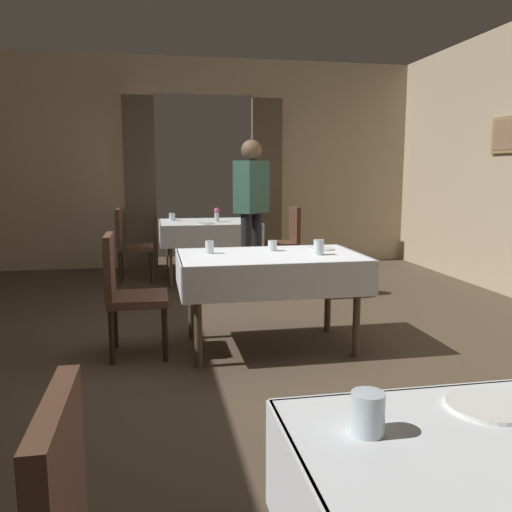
{
  "coord_description": "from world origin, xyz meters",
  "views": [
    {
      "loc": [
        -0.74,
        -3.8,
        1.38
      ],
      "look_at": [
        0.01,
        0.13,
        0.75
      ],
      "focal_mm": 37.58,
      "sensor_mm": 36.0,
      "label": 1
    }
  ],
  "objects_px": {
    "dining_table_mid": "(270,266)",
    "plate_mid_d": "(322,249)",
    "glass_mid_c": "(209,247)",
    "glass_mid_b": "(319,247)",
    "chair_far_left": "(129,241)",
    "plate_far_b": "(205,223)",
    "glass_near_a": "(368,413)",
    "person_waiter_by_doorway": "(251,206)",
    "flower_vase_far": "(217,214)",
    "plate_near_c": "(488,406)",
    "chair_far_right": "(286,238)",
    "dining_table_far": "(209,228)",
    "glass_mid_a": "(272,246)",
    "glass_far_c": "(172,217)",
    "chair_mid_left": "(127,289)"
  },
  "relations": [
    {
      "from": "dining_table_mid",
      "to": "plate_mid_d",
      "type": "xyz_separation_m",
      "value": [
        0.48,
        0.17,
        0.1
      ]
    },
    {
      "from": "dining_table_mid",
      "to": "glass_mid_c",
      "type": "bearing_deg",
      "value": 165.28
    },
    {
      "from": "glass_mid_b",
      "to": "plate_mid_d",
      "type": "xyz_separation_m",
      "value": [
        0.11,
        0.27,
        -0.05
      ]
    },
    {
      "from": "chair_far_left",
      "to": "plate_far_b",
      "type": "xyz_separation_m",
      "value": [
        0.94,
        -0.3,
        0.24
      ]
    },
    {
      "from": "glass_near_a",
      "to": "person_waiter_by_doorway",
      "type": "height_order",
      "value": "person_waiter_by_doorway"
    },
    {
      "from": "dining_table_mid",
      "to": "plate_mid_d",
      "type": "height_order",
      "value": "plate_mid_d"
    },
    {
      "from": "chair_far_left",
      "to": "flower_vase_far",
      "type": "relative_size",
      "value": 5.13
    },
    {
      "from": "plate_near_c",
      "to": "person_waiter_by_doorway",
      "type": "relative_size",
      "value": 0.13
    },
    {
      "from": "chair_far_right",
      "to": "glass_mid_b",
      "type": "bearing_deg",
      "value": -99.15
    },
    {
      "from": "dining_table_far",
      "to": "chair_far_right",
      "type": "height_order",
      "value": "chair_far_right"
    },
    {
      "from": "glass_mid_b",
      "to": "flower_vase_far",
      "type": "relative_size",
      "value": 0.65
    },
    {
      "from": "dining_table_mid",
      "to": "chair_far_right",
      "type": "distance_m",
      "value": 2.95
    },
    {
      "from": "plate_near_c",
      "to": "person_waiter_by_doorway",
      "type": "xyz_separation_m",
      "value": [
        0.15,
        4.43,
        0.27
      ]
    },
    {
      "from": "dining_table_far",
      "to": "plate_near_c",
      "type": "height_order",
      "value": "plate_near_c"
    },
    {
      "from": "glass_mid_b",
      "to": "glass_near_a",
      "type": "bearing_deg",
      "value": -105.04
    },
    {
      "from": "dining_table_far",
      "to": "glass_mid_a",
      "type": "xyz_separation_m",
      "value": [
        0.24,
        -2.73,
        0.14
      ]
    },
    {
      "from": "glass_mid_b",
      "to": "glass_far_c",
      "type": "distance_m",
      "value": 3.36
    },
    {
      "from": "dining_table_mid",
      "to": "dining_table_far",
      "type": "relative_size",
      "value": 1.12
    },
    {
      "from": "chair_far_right",
      "to": "flower_vase_far",
      "type": "xyz_separation_m",
      "value": [
        -0.92,
        -0.03,
        0.33
      ]
    },
    {
      "from": "dining_table_mid",
      "to": "flower_vase_far",
      "type": "xyz_separation_m",
      "value": [
        -0.09,
        2.8,
        0.19
      ]
    },
    {
      "from": "glass_mid_c",
      "to": "flower_vase_far",
      "type": "height_order",
      "value": "flower_vase_far"
    },
    {
      "from": "dining_table_far",
      "to": "glass_far_c",
      "type": "height_order",
      "value": "glass_far_c"
    },
    {
      "from": "plate_near_c",
      "to": "chair_far_left",
      "type": "bearing_deg",
      "value": 101.97
    },
    {
      "from": "chair_far_right",
      "to": "glass_mid_b",
      "type": "xyz_separation_m",
      "value": [
        -0.47,
        -2.93,
        0.29
      ]
    },
    {
      "from": "glass_mid_a",
      "to": "glass_far_c",
      "type": "bearing_deg",
      "value": 103.44
    },
    {
      "from": "dining_table_mid",
      "to": "glass_mid_c",
      "type": "distance_m",
      "value": 0.5
    },
    {
      "from": "dining_table_mid",
      "to": "chair_far_left",
      "type": "bearing_deg",
      "value": 112.78
    },
    {
      "from": "plate_near_c",
      "to": "glass_mid_c",
      "type": "distance_m",
      "value": 2.95
    },
    {
      "from": "dining_table_mid",
      "to": "flower_vase_far",
      "type": "relative_size",
      "value": 7.84
    },
    {
      "from": "flower_vase_far",
      "to": "person_waiter_by_doorway",
      "type": "xyz_separation_m",
      "value": [
        0.24,
        -1.16,
        0.18
      ]
    },
    {
      "from": "dining_table_far",
      "to": "plate_near_c",
      "type": "distance_m",
      "value": 5.69
    },
    {
      "from": "dining_table_far",
      "to": "glass_mid_a",
      "type": "distance_m",
      "value": 2.74
    },
    {
      "from": "plate_mid_d",
      "to": "person_waiter_by_doorway",
      "type": "relative_size",
      "value": 0.12
    },
    {
      "from": "plate_far_b",
      "to": "chair_mid_left",
      "type": "bearing_deg",
      "value": -108.14
    },
    {
      "from": "dining_table_far",
      "to": "chair_far_right",
      "type": "relative_size",
      "value": 1.36
    },
    {
      "from": "glass_mid_b",
      "to": "chair_mid_left",
      "type": "bearing_deg",
      "value": 175.56
    },
    {
      "from": "plate_far_b",
      "to": "dining_table_mid",
      "type": "bearing_deg",
      "value": -84.16
    },
    {
      "from": "plate_far_b",
      "to": "chair_far_right",
      "type": "bearing_deg",
      "value": 13.8
    },
    {
      "from": "chair_far_right",
      "to": "glass_mid_b",
      "type": "height_order",
      "value": "chair_far_right"
    },
    {
      "from": "chair_mid_left",
      "to": "glass_mid_c",
      "type": "relative_size",
      "value": 9.14
    },
    {
      "from": "glass_far_c",
      "to": "person_waiter_by_doorway",
      "type": "distance_m",
      "value": 1.69
    },
    {
      "from": "chair_far_right",
      "to": "chair_far_left",
      "type": "bearing_deg",
      "value": 179.03
    },
    {
      "from": "glass_near_a",
      "to": "person_waiter_by_doorway",
      "type": "relative_size",
      "value": 0.06
    },
    {
      "from": "plate_near_c",
      "to": "plate_far_b",
      "type": "bearing_deg",
      "value": 92.77
    },
    {
      "from": "dining_table_mid",
      "to": "plate_near_c",
      "type": "xyz_separation_m",
      "value": [
        -0.0,
        -2.79,
        0.1
      ]
    },
    {
      "from": "glass_mid_a",
      "to": "glass_mid_b",
      "type": "xyz_separation_m",
      "value": [
        0.31,
        -0.27,
        0.02
      ]
    },
    {
      "from": "glass_near_a",
      "to": "plate_mid_d",
      "type": "height_order",
      "value": "glass_near_a"
    },
    {
      "from": "glass_mid_c",
      "to": "glass_far_c",
      "type": "relative_size",
      "value": 1.04
    },
    {
      "from": "dining_table_far",
      "to": "chair_far_left",
      "type": "relative_size",
      "value": 1.36
    },
    {
      "from": "glass_near_a",
      "to": "chair_mid_left",
      "type": "bearing_deg",
      "value": 103.95
    }
  ]
}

